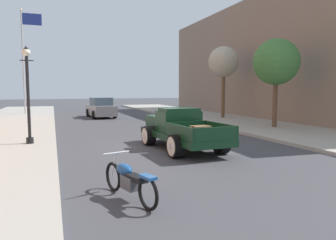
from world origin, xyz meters
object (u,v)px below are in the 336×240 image
street_tree_nearest (276,62)px  street_tree_second (224,62)px  motorcycle_parked (129,179)px  flagpole (25,50)px  hotrod_truck_dark_green (180,129)px  street_lamp_near (28,87)px  car_background_grey (101,108)px

street_tree_nearest → street_tree_second: size_ratio=0.92×
motorcycle_parked → flagpole: bearing=98.1°
hotrod_truck_dark_green → flagpole: (-6.79, 19.71, 5.02)m
street_lamp_near → street_tree_second: bearing=30.6°
motorcycle_parked → car_background_grey: 20.36m
street_lamp_near → car_background_grey: bearing=70.1°
flagpole → motorcycle_parked: bearing=-81.9°
hotrod_truck_dark_green → street_lamp_near: size_ratio=1.30×
motorcycle_parked → car_background_grey: bearing=83.5°
hotrod_truck_dark_green → street_tree_second: street_tree_second is taller
motorcycle_parked → hotrod_truck_dark_green: bearing=58.0°
street_tree_nearest → street_tree_second: street_tree_second is taller
motorcycle_parked → street_lamp_near: size_ratio=0.53×
street_tree_nearest → street_tree_second: (0.36, 6.54, 0.53)m
hotrod_truck_dark_green → street_lamp_near: 6.22m
motorcycle_parked → street_tree_second: bearing=54.4°
street_tree_second → street_tree_nearest: bearing=-93.1°
flagpole → street_tree_second: (14.46, -9.64, -1.40)m
street_tree_second → hotrod_truck_dark_green: bearing=-127.3°
flagpole → street_tree_nearest: size_ratio=1.83×
street_lamp_near → hotrod_truck_dark_green: bearing=-21.8°
motorcycle_parked → street_lamp_near: (-2.35, 7.40, 1.94)m
street_lamp_near → street_tree_second: 15.52m
motorcycle_parked → car_background_grey: (2.29, 20.22, 0.33)m
street_tree_second → car_background_grey: bearing=149.9°
street_lamp_near → flagpole: flagpole is taller
car_background_grey → street_tree_nearest: 14.50m
flagpole → street_tree_nearest: flagpole is taller
hotrod_truck_dark_green → motorcycle_parked: size_ratio=2.44×
hotrod_truck_dark_green → car_background_grey: (-0.93, 15.06, 0.01)m
car_background_grey → flagpole: (-5.86, 4.65, 5.00)m
motorcycle_parked → street_tree_nearest: 14.08m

